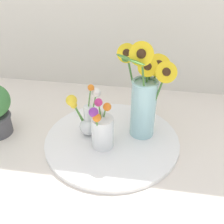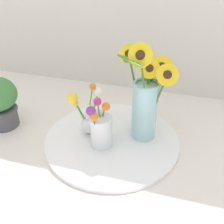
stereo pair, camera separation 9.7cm
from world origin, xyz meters
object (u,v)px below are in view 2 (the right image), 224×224
(mason_jar_sunflowers, at_px, (145,100))
(vase_small_center, at_px, (101,128))
(vase_bulb_right, at_px, (88,116))
(serving_tray, at_px, (112,140))

(mason_jar_sunflowers, distance_m, vase_small_center, 0.19)
(mason_jar_sunflowers, xyz_separation_m, vase_small_center, (-0.14, -0.10, -0.08))
(vase_small_center, relative_size, vase_bulb_right, 0.93)
(mason_jar_sunflowers, bearing_deg, serving_tray, -154.27)
(mason_jar_sunflowers, relative_size, vase_bulb_right, 1.85)
(serving_tray, relative_size, vase_bulb_right, 2.44)
(vase_small_center, xyz_separation_m, vase_bulb_right, (-0.07, 0.06, -0.00))
(mason_jar_sunflowers, relative_size, vase_small_center, 2.00)
(serving_tray, xyz_separation_m, vase_small_center, (-0.03, -0.05, 0.09))
(serving_tray, bearing_deg, mason_jar_sunflowers, 25.73)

